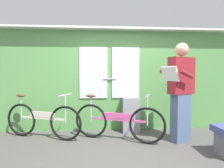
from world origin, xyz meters
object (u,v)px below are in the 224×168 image
(bicycle_near_door, at_px, (42,120))
(passenger_reading_newspaper, at_px, (181,90))
(trash_bin_by_wall, at_px, (131,115))
(bicycle_leaning_behind, at_px, (117,122))

(bicycle_near_door, xyz_separation_m, passenger_reading_newspaper, (2.56, -0.37, 0.60))
(bicycle_near_door, distance_m, passenger_reading_newspaper, 2.65)
(bicycle_near_door, distance_m, trash_bin_by_wall, 1.78)
(bicycle_near_door, bearing_deg, bicycle_leaning_behind, 10.48)
(trash_bin_by_wall, bearing_deg, passenger_reading_newspaper, -38.45)
(trash_bin_by_wall, bearing_deg, bicycle_leaning_behind, -124.12)
(bicycle_leaning_behind, distance_m, passenger_reading_newspaper, 1.29)
(passenger_reading_newspaper, bearing_deg, bicycle_leaning_behind, -30.65)
(bicycle_near_door, bearing_deg, trash_bin_by_wall, 28.44)
(bicycle_leaning_behind, relative_size, trash_bin_by_wall, 2.19)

